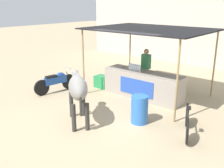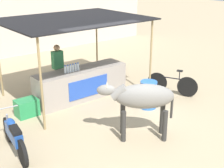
{
  "view_description": "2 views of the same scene",
  "coord_description": "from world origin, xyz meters",
  "px_view_note": "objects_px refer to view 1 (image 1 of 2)",
  "views": [
    {
      "loc": [
        5.02,
        -5.45,
        3.36
      ],
      "look_at": [
        -0.3,
        0.82,
        0.77
      ],
      "focal_mm": 42.0,
      "sensor_mm": 36.0,
      "label": 1
    },
    {
      "loc": [
        -4.99,
        -5.54,
        3.92
      ],
      "look_at": [
        0.34,
        1.08,
        0.72
      ],
      "focal_mm": 50.0,
      "sensor_mm": 36.0,
      "label": 2
    }
  ],
  "objects_px": {
    "vendor_behind_counter": "(146,69)",
    "bicycle_leaning": "(187,122)",
    "cooler_box": "(103,82)",
    "motorcycle_parked": "(56,81)",
    "water_barrel": "(140,109)",
    "cow": "(78,88)",
    "stall_counter": "(143,85)"
  },
  "relations": [
    {
      "from": "vendor_behind_counter",
      "to": "bicycle_leaning",
      "type": "distance_m",
      "value": 3.73
    },
    {
      "from": "cooler_box",
      "to": "motorcycle_parked",
      "type": "height_order",
      "value": "motorcycle_parked"
    },
    {
      "from": "water_barrel",
      "to": "vendor_behind_counter",
      "type": "bearing_deg",
      "value": 120.25
    },
    {
      "from": "cooler_box",
      "to": "bicycle_leaning",
      "type": "relative_size",
      "value": 0.4
    },
    {
      "from": "cooler_box",
      "to": "bicycle_leaning",
      "type": "xyz_separation_m",
      "value": [
        4.37,
        -1.49,
        0.11
      ]
    },
    {
      "from": "vendor_behind_counter",
      "to": "motorcycle_parked",
      "type": "height_order",
      "value": "vendor_behind_counter"
    },
    {
      "from": "vendor_behind_counter",
      "to": "water_barrel",
      "type": "distance_m",
      "value": 3.03
    },
    {
      "from": "vendor_behind_counter",
      "to": "water_barrel",
      "type": "xyz_separation_m",
      "value": [
        1.51,
        -2.59,
        -0.44
      ]
    },
    {
      "from": "cow",
      "to": "motorcycle_parked",
      "type": "distance_m",
      "value": 3.01
    },
    {
      "from": "stall_counter",
      "to": "motorcycle_parked",
      "type": "distance_m",
      "value": 3.34
    },
    {
      "from": "cow",
      "to": "motorcycle_parked",
      "type": "bearing_deg",
      "value": 154.45
    },
    {
      "from": "motorcycle_parked",
      "to": "cow",
      "type": "bearing_deg",
      "value": -25.55
    },
    {
      "from": "stall_counter",
      "to": "motorcycle_parked",
      "type": "bearing_deg",
      "value": -150.07
    },
    {
      "from": "bicycle_leaning",
      "to": "stall_counter",
      "type": "bearing_deg",
      "value": 147.36
    },
    {
      "from": "motorcycle_parked",
      "to": "bicycle_leaning",
      "type": "height_order",
      "value": "motorcycle_parked"
    },
    {
      "from": "motorcycle_parked",
      "to": "bicycle_leaning",
      "type": "xyz_separation_m",
      "value": [
        5.37,
        0.08,
        -0.08
      ]
    },
    {
      "from": "cow",
      "to": "bicycle_leaning",
      "type": "xyz_separation_m",
      "value": [
        2.71,
        1.35,
        -0.69
      ]
    },
    {
      "from": "stall_counter",
      "to": "cooler_box",
      "type": "height_order",
      "value": "stall_counter"
    },
    {
      "from": "vendor_behind_counter",
      "to": "cow",
      "type": "xyz_separation_m",
      "value": [
        0.15,
        -3.69,
        0.18
      ]
    },
    {
      "from": "stall_counter",
      "to": "cooler_box",
      "type": "distance_m",
      "value": 1.91
    },
    {
      "from": "stall_counter",
      "to": "cooler_box",
      "type": "relative_size",
      "value": 5.0
    },
    {
      "from": "bicycle_leaning",
      "to": "cooler_box",
      "type": "bearing_deg",
      "value": 161.19
    },
    {
      "from": "cooler_box",
      "to": "water_barrel",
      "type": "relative_size",
      "value": 0.73
    },
    {
      "from": "stall_counter",
      "to": "water_barrel",
      "type": "distance_m",
      "value": 2.16
    },
    {
      "from": "cow",
      "to": "bicycle_leaning",
      "type": "bearing_deg",
      "value": 26.44
    },
    {
      "from": "bicycle_leaning",
      "to": "water_barrel",
      "type": "bearing_deg",
      "value": -169.49
    },
    {
      "from": "stall_counter",
      "to": "motorcycle_parked",
      "type": "height_order",
      "value": "stall_counter"
    },
    {
      "from": "cooler_box",
      "to": "cow",
      "type": "height_order",
      "value": "cow"
    },
    {
      "from": "water_barrel",
      "to": "cow",
      "type": "relative_size",
      "value": 0.49
    },
    {
      "from": "stall_counter",
      "to": "cow",
      "type": "xyz_separation_m",
      "value": [
        -0.23,
        -2.93,
        0.55
      ]
    },
    {
      "from": "water_barrel",
      "to": "stall_counter",
      "type": "bearing_deg",
      "value": 121.62
    },
    {
      "from": "vendor_behind_counter",
      "to": "bicycle_leaning",
      "type": "relative_size",
      "value": 1.09
    }
  ]
}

